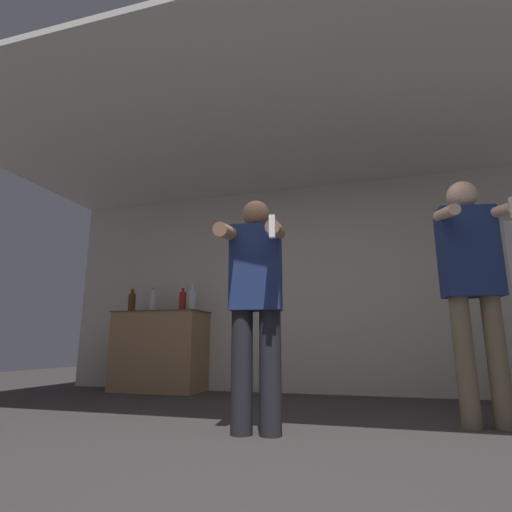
{
  "coord_description": "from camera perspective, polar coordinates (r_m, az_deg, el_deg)",
  "views": [
    {
      "loc": [
        0.51,
        -2.02,
        0.56
      ],
      "look_at": [
        -0.25,
        0.58,
        1.16
      ],
      "focal_mm": 28.0,
      "sensor_mm": 36.0,
      "label": 1
    }
  ],
  "objects": [
    {
      "name": "bottle_tall_gin",
      "position": [
        5.0,
        -9.1,
        -6.17
      ],
      "size": [
        0.09,
        0.09,
        0.34
      ],
      "color": "silver",
      "rests_on": "counter"
    },
    {
      "name": "counter",
      "position": [
        5.23,
        -13.57,
        -13.04
      ],
      "size": [
        1.13,
        0.58,
        0.97
      ],
      "color": "#997551",
      "rests_on": "ground_plane"
    },
    {
      "name": "wall_back",
      "position": [
        4.94,
        10.16,
        -4.02
      ],
      "size": [
        7.0,
        0.06,
        2.55
      ],
      "color": "beige",
      "rests_on": "ground_plane"
    },
    {
      "name": "bottle_amber_bourbon",
      "position": [
        5.05,
        -10.44,
        -6.29
      ],
      "size": [
        0.09,
        0.09,
        0.31
      ],
      "color": "maroon",
      "rests_on": "counter"
    },
    {
      "name": "bottle_red_label",
      "position": [
        5.25,
        -14.52,
        -6.4
      ],
      "size": [
        0.09,
        0.09,
        0.31
      ],
      "color": "silver",
      "rests_on": "counter"
    },
    {
      "name": "person_man_side",
      "position": [
        3.33,
        28.45,
        -2.64
      ],
      "size": [
        0.51,
        0.5,
        1.79
      ],
      "color": "#75664C",
      "rests_on": "ground_plane"
    },
    {
      "name": "ground_plane",
      "position": [
        2.16,
        2.26,
        -27.62
      ],
      "size": [
        14.0,
        14.0,
        0.0
      ],
      "primitive_type": "plane",
      "color": "#383333"
    },
    {
      "name": "bottle_clear_vodka",
      "position": [
        5.41,
        -17.32,
        -6.27
      ],
      "size": [
        0.09,
        0.09,
        0.32
      ],
      "color": "#563314",
      "rests_on": "counter"
    },
    {
      "name": "person_woman_foreground",
      "position": [
        2.71,
        -0.05,
        -6.05
      ],
      "size": [
        0.46,
        0.53,
        1.56
      ],
      "color": "black",
      "rests_on": "ground_plane"
    },
    {
      "name": "ceiling_slab",
      "position": [
        4.0,
        7.05,
        17.76
      ],
      "size": [
        7.0,
        3.33,
        0.05
      ],
      "color": "silver",
      "rests_on": "wall_back"
    }
  ]
}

